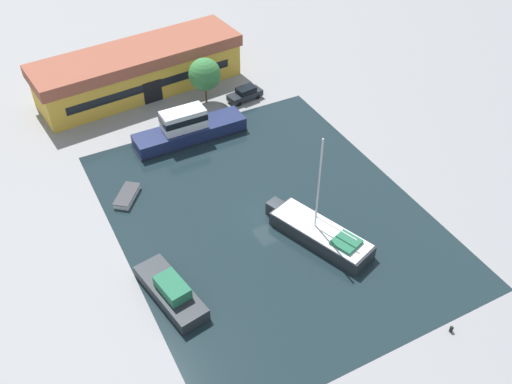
% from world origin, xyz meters
% --- Properties ---
extents(ground_plane, '(440.00, 440.00, 0.00)m').
position_xyz_m(ground_plane, '(0.00, 0.00, 0.00)').
color(ground_plane, gray).
extents(water_canal, '(27.79, 35.21, 0.01)m').
position_xyz_m(water_canal, '(0.00, 0.00, 0.00)').
color(water_canal, '#19282D').
rests_on(water_canal, ground).
extents(warehouse_building, '(26.48, 9.86, 5.54)m').
position_xyz_m(warehouse_building, '(-3.04, 28.20, 2.80)').
color(warehouse_building, gold).
rests_on(warehouse_building, ground).
extents(quay_tree_near_building, '(3.89, 3.89, 5.80)m').
position_xyz_m(quay_tree_near_building, '(3.01, 21.57, 3.85)').
color(quay_tree_near_building, brown).
rests_on(quay_tree_near_building, ground).
extents(parked_car, '(4.58, 2.29, 1.66)m').
position_xyz_m(parked_car, '(7.53, 19.88, 0.83)').
color(parked_car, '#1E2328').
rests_on(parked_car, ground).
extents(sailboat_moored, '(6.27, 11.14, 11.04)m').
position_xyz_m(sailboat_moored, '(2.56, -4.90, 0.78)').
color(sailboat_moored, '#23282D').
rests_on(sailboat_moored, water_canal).
extents(motor_cruiser, '(12.85, 3.34, 3.83)m').
position_xyz_m(motor_cruiser, '(-1.90, 15.37, 1.38)').
color(motor_cruiser, '#19234C').
rests_on(motor_cruiser, water_canal).
extents(small_dinghy, '(3.52, 3.83, 0.60)m').
position_xyz_m(small_dinghy, '(-11.25, 8.78, 0.31)').
color(small_dinghy, silver).
rests_on(small_dinghy, water_canal).
extents(cabin_boat, '(3.95, 8.11, 2.16)m').
position_xyz_m(cabin_boat, '(-11.88, -4.98, 0.79)').
color(cabin_boat, '#23282D').
rests_on(cabin_boat, water_canal).
extents(mooring_bollard, '(0.30, 0.30, 0.59)m').
position_xyz_m(mooring_bollard, '(6.31, -18.28, 0.31)').
color(mooring_bollard, black).
rests_on(mooring_bollard, ground).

